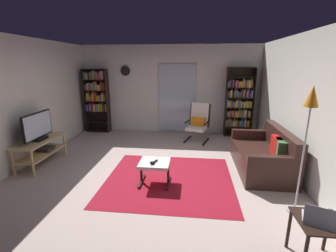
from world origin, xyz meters
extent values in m
plane|color=#B29D95|center=(0.00, 0.00, 0.00)|extent=(7.02, 7.02, 0.00)
cube|color=silver|center=(0.00, 2.90, 1.30)|extent=(5.60, 0.06, 2.60)
cube|color=silver|center=(-2.70, 0.00, 1.30)|extent=(0.06, 6.00, 2.60)
cube|color=silver|center=(2.70, 0.00, 1.30)|extent=(0.06, 6.00, 2.60)
cube|color=silver|center=(0.28, 2.83, 1.05)|extent=(1.10, 0.01, 2.00)
cube|color=maroon|center=(0.36, -0.29, 0.00)|extent=(2.29, 2.13, 0.01)
cube|color=tan|center=(-2.37, 0.11, 0.53)|extent=(0.50, 1.22, 0.02)
cube|color=tan|center=(-2.37, 0.11, 0.24)|extent=(0.46, 1.16, 0.02)
cylinder|color=tan|center=(-2.17, -0.45, 0.26)|extent=(0.05, 0.05, 0.52)
cylinder|color=tan|center=(-2.17, 0.67, 0.26)|extent=(0.05, 0.05, 0.52)
cylinder|color=tan|center=(-2.57, -0.45, 0.26)|extent=(0.05, 0.05, 0.52)
cylinder|color=tan|center=(-2.57, 0.67, 0.26)|extent=(0.05, 0.05, 0.52)
cube|color=#28282D|center=(-2.37, 0.25, 0.29)|extent=(0.30, 0.28, 0.07)
cube|color=black|center=(-2.37, 0.11, 0.56)|extent=(0.20, 0.32, 0.05)
cube|color=black|center=(-2.37, 0.11, 0.85)|extent=(0.04, 0.87, 0.52)
cube|color=silver|center=(-2.35, 0.11, 0.85)|extent=(0.01, 0.81, 0.47)
cube|color=black|center=(-2.51, 2.64, 0.96)|extent=(0.02, 0.30, 1.91)
cube|color=black|center=(-1.81, 2.64, 0.96)|extent=(0.02, 0.30, 1.91)
cube|color=black|center=(-2.16, 2.78, 0.96)|extent=(0.72, 0.02, 1.91)
cube|color=black|center=(-2.16, 2.64, 0.02)|extent=(0.69, 0.28, 0.02)
cube|color=black|center=(-2.16, 2.64, 0.32)|extent=(0.69, 0.28, 0.02)
cube|color=black|center=(-2.16, 2.64, 0.64)|extent=(0.69, 0.28, 0.02)
cube|color=black|center=(-2.16, 2.64, 0.96)|extent=(0.69, 0.28, 0.02)
cube|color=black|center=(-2.16, 2.64, 1.27)|extent=(0.69, 0.28, 0.02)
cube|color=black|center=(-2.16, 2.64, 1.59)|extent=(0.69, 0.28, 0.02)
cube|color=black|center=(-2.16, 2.64, 1.90)|extent=(0.69, 0.28, 0.02)
cube|color=#3C64A3|center=(-2.48, 2.65, 0.75)|extent=(0.03, 0.20, 0.20)
cube|color=#276BB0|center=(-2.43, 2.64, 0.73)|extent=(0.03, 0.22, 0.18)
cube|color=#2E2433|center=(-2.40, 2.65, 0.74)|extent=(0.03, 0.18, 0.18)
cube|color=purple|center=(-2.35, 2.64, 0.77)|extent=(0.04, 0.21, 0.25)
cube|color=red|center=(-2.31, 2.63, 0.74)|extent=(0.02, 0.11, 0.20)
cube|color=red|center=(-2.27, 2.63, 0.76)|extent=(0.03, 0.12, 0.24)
cube|color=gold|center=(-2.22, 2.63, 0.75)|extent=(0.04, 0.23, 0.21)
cube|color=brown|center=(-2.18, 2.63, 0.76)|extent=(0.03, 0.17, 0.22)
cube|color=teal|center=(-2.14, 2.62, 0.75)|extent=(0.04, 0.21, 0.22)
cube|color=orange|center=(-2.09, 2.63, 0.76)|extent=(0.04, 0.19, 0.23)
cube|color=brown|center=(-2.04, 2.63, 0.77)|extent=(0.02, 0.10, 0.26)
cube|color=gold|center=(-2.02, 2.65, 0.77)|extent=(0.02, 0.18, 0.26)
cube|color=brown|center=(-1.98, 2.66, 0.72)|extent=(0.04, 0.16, 0.16)
cube|color=#232A2C|center=(-1.92, 2.64, 0.77)|extent=(0.04, 0.17, 0.24)
cube|color=#9D9336|center=(-1.86, 2.64, 0.76)|extent=(0.04, 0.17, 0.23)
cube|color=#2C8C3F|center=(-2.48, 2.65, 1.05)|extent=(0.03, 0.10, 0.17)
cube|color=gold|center=(-2.44, 2.64, 1.09)|extent=(0.03, 0.19, 0.25)
cube|color=gold|center=(-2.40, 2.64, 1.06)|extent=(0.03, 0.12, 0.19)
cube|color=brown|center=(-2.36, 2.65, 1.05)|extent=(0.03, 0.10, 0.16)
cube|color=#AA8E3A|center=(-2.32, 2.63, 1.04)|extent=(0.02, 0.19, 0.15)
cube|color=gold|center=(-2.30, 2.64, 1.05)|extent=(0.02, 0.13, 0.18)
cube|color=gold|center=(-2.26, 2.64, 1.10)|extent=(0.03, 0.16, 0.27)
cube|color=red|center=(-2.22, 2.65, 1.08)|extent=(0.02, 0.18, 0.23)
cube|color=#C33935|center=(-2.18, 2.64, 1.08)|extent=(0.04, 0.12, 0.23)
cube|color=orange|center=(-2.12, 2.65, 1.04)|extent=(0.04, 0.18, 0.15)
cube|color=gold|center=(-2.08, 2.62, 1.04)|extent=(0.03, 0.11, 0.16)
cube|color=orange|center=(-2.05, 2.64, 1.05)|extent=(0.02, 0.21, 0.17)
cube|color=#3156B9|center=(-2.00, 2.64, 1.05)|extent=(0.04, 0.20, 0.16)
cube|color=orange|center=(-1.94, 2.64, 1.09)|extent=(0.04, 0.24, 0.24)
cube|color=#AA882B|center=(-1.89, 2.63, 1.06)|extent=(0.04, 0.13, 0.18)
cube|color=#377E4B|center=(-2.47, 2.64, 1.37)|extent=(0.04, 0.15, 0.17)
cube|color=gold|center=(-2.42, 2.65, 1.38)|extent=(0.03, 0.13, 0.19)
cube|color=beige|center=(-2.38, 2.65, 1.39)|extent=(0.04, 0.19, 0.22)
cube|color=#9C3E83|center=(-2.34, 2.62, 1.39)|extent=(0.04, 0.21, 0.21)
cube|color=gold|center=(-2.29, 2.65, 1.38)|extent=(0.03, 0.13, 0.19)
cube|color=olive|center=(-2.25, 2.64, 1.40)|extent=(0.02, 0.11, 0.24)
cube|color=#5A9390|center=(-2.21, 2.62, 1.39)|extent=(0.03, 0.14, 0.22)
cube|color=beige|center=(-2.16, 2.65, 1.41)|extent=(0.03, 0.14, 0.26)
cube|color=#A39B3C|center=(-2.12, 2.62, 1.37)|extent=(0.04, 0.18, 0.17)
cube|color=orange|center=(-2.08, 2.65, 1.37)|extent=(0.03, 0.22, 0.18)
cube|color=beige|center=(-2.04, 2.65, 1.36)|extent=(0.04, 0.24, 0.16)
cube|color=red|center=(-1.99, 2.65, 1.42)|extent=(0.03, 0.11, 0.27)
cube|color=red|center=(-1.96, 2.62, 1.41)|extent=(0.02, 0.19, 0.25)
cube|color=brown|center=(-1.92, 2.65, 1.40)|extent=(0.03, 0.13, 0.23)
cube|color=red|center=(-1.88, 2.64, 1.39)|extent=(0.03, 0.22, 0.21)
cube|color=#447B45|center=(-2.48, 2.65, 1.71)|extent=(0.02, 0.22, 0.22)
cube|color=#989D3E|center=(-2.45, 2.65, 1.71)|extent=(0.04, 0.13, 0.21)
cube|color=beige|center=(-2.40, 2.65, 1.69)|extent=(0.04, 0.17, 0.18)
cube|color=#57939B|center=(-2.36, 2.63, 1.69)|extent=(0.02, 0.20, 0.17)
cube|color=#1C2C30|center=(-2.32, 2.63, 1.71)|extent=(0.04, 0.23, 0.21)
cube|color=brown|center=(-2.27, 2.63, 1.70)|extent=(0.03, 0.23, 0.21)
cube|color=#378749|center=(-2.23, 2.64, 1.73)|extent=(0.03, 0.16, 0.26)
cube|color=orange|center=(-2.19, 2.65, 1.72)|extent=(0.02, 0.19, 0.24)
cube|color=#358941|center=(-2.15, 2.63, 1.72)|extent=(0.03, 0.16, 0.24)
cube|color=brown|center=(-2.10, 2.62, 1.73)|extent=(0.03, 0.19, 0.25)
cube|color=#993D8A|center=(-2.06, 2.64, 1.70)|extent=(0.04, 0.24, 0.20)
cube|color=gold|center=(-2.02, 2.66, 1.70)|extent=(0.03, 0.12, 0.19)
cube|color=beige|center=(-1.97, 2.65, 1.72)|extent=(0.04, 0.14, 0.24)
cube|color=#C23E24|center=(-1.94, 2.62, 1.70)|extent=(0.02, 0.19, 0.19)
cube|color=beige|center=(-1.91, 2.62, 1.73)|extent=(0.03, 0.16, 0.25)
cube|color=black|center=(1.69, 2.65, 0.99)|extent=(0.02, 0.30, 1.97)
cube|color=black|center=(2.44, 2.65, 0.99)|extent=(0.02, 0.30, 1.97)
cube|color=black|center=(2.07, 2.79, 0.99)|extent=(0.77, 0.02, 1.97)
cube|color=black|center=(2.07, 2.65, 0.02)|extent=(0.74, 0.28, 0.02)
cube|color=black|center=(2.07, 2.65, 0.28)|extent=(0.74, 0.28, 0.02)
cube|color=black|center=(2.07, 2.65, 0.56)|extent=(0.74, 0.28, 0.02)
cube|color=black|center=(2.07, 2.65, 0.84)|extent=(0.74, 0.28, 0.02)
cube|color=black|center=(2.07, 2.65, 1.13)|extent=(0.74, 0.28, 0.02)
cube|color=black|center=(2.07, 2.65, 1.41)|extent=(0.74, 0.28, 0.02)
cube|color=black|center=(2.07, 2.65, 1.69)|extent=(0.74, 0.28, 0.02)
cube|color=black|center=(2.07, 2.65, 1.95)|extent=(0.74, 0.28, 0.02)
cube|color=#43883F|center=(1.73, 2.66, 0.38)|extent=(0.04, 0.23, 0.19)
cube|color=brown|center=(1.78, 2.64, 0.39)|extent=(0.02, 0.17, 0.21)
cube|color=brown|center=(1.80, 2.66, 0.41)|extent=(0.02, 0.22, 0.24)
cube|color=#993D8F|center=(1.84, 2.63, 0.40)|extent=(0.02, 0.20, 0.22)
cube|color=brown|center=(1.87, 2.64, 0.39)|extent=(0.03, 0.20, 0.20)
cube|color=#2F794E|center=(1.90, 2.65, 0.39)|extent=(0.03, 0.16, 0.20)
cube|color=beige|center=(1.93, 2.64, 0.36)|extent=(0.02, 0.22, 0.15)
cube|color=beige|center=(1.97, 2.64, 0.40)|extent=(0.02, 0.14, 0.23)
cube|color=orange|center=(2.00, 2.63, 0.37)|extent=(0.03, 0.17, 0.17)
cube|color=gold|center=(2.04, 2.65, 0.39)|extent=(0.02, 0.15, 0.20)
cube|color=black|center=(2.06, 2.64, 0.38)|extent=(0.02, 0.20, 0.17)
cube|color=brown|center=(2.11, 2.63, 0.37)|extent=(0.04, 0.10, 0.15)
cube|color=teal|center=(2.15, 2.64, 0.38)|extent=(0.03, 0.16, 0.17)
cube|color=#3E56AC|center=(2.20, 2.66, 0.40)|extent=(0.04, 0.16, 0.21)
cube|color=#385CA5|center=(2.24, 2.66, 0.37)|extent=(0.02, 0.19, 0.16)
cube|color=beige|center=(2.27, 2.63, 0.41)|extent=(0.03, 0.15, 0.23)
cube|color=#28292D|center=(2.30, 2.64, 0.39)|extent=(0.03, 0.17, 0.20)
cube|color=orange|center=(2.35, 2.63, 0.38)|extent=(0.04, 0.16, 0.18)
cube|color=brown|center=(2.39, 2.66, 0.40)|extent=(0.02, 0.17, 0.23)
cube|color=#252A34|center=(1.73, 2.64, 0.65)|extent=(0.03, 0.10, 0.16)
cube|color=orange|center=(1.77, 2.66, 0.66)|extent=(0.03, 0.16, 0.17)
cube|color=#5895A4|center=(1.81, 2.65, 0.65)|extent=(0.04, 0.13, 0.16)
cube|color=red|center=(1.87, 2.65, 0.67)|extent=(0.04, 0.11, 0.20)
cube|color=orange|center=(1.90, 2.64, 0.65)|extent=(0.02, 0.10, 0.16)
cube|color=#A18B3A|center=(1.93, 2.65, 0.65)|extent=(0.03, 0.11, 0.16)
cube|color=brown|center=(1.96, 2.65, 0.68)|extent=(0.02, 0.22, 0.22)
cube|color=beige|center=(1.99, 2.63, 0.66)|extent=(0.03, 0.20, 0.17)
cube|color=gold|center=(2.03, 2.66, 0.65)|extent=(0.03, 0.16, 0.15)
cube|color=orange|center=(2.06, 2.63, 0.67)|extent=(0.03, 0.17, 0.20)
cube|color=#377D4B|center=(2.10, 2.65, 0.69)|extent=(0.02, 0.14, 0.25)
cube|color=gold|center=(2.13, 2.64, 0.67)|extent=(0.03, 0.11, 0.20)
cube|color=#3D61B4|center=(2.18, 2.63, 0.67)|extent=(0.03, 0.19, 0.20)
cube|color=gold|center=(2.22, 2.65, 0.68)|extent=(0.04, 0.22, 0.22)
cube|color=beige|center=(2.27, 2.65, 0.68)|extent=(0.03, 0.13, 0.22)
cube|color=black|center=(2.31, 2.66, 0.67)|extent=(0.04, 0.11, 0.19)
cube|color=beige|center=(2.36, 2.63, 0.66)|extent=(0.03, 0.13, 0.18)
cube|color=olive|center=(2.39, 2.65, 0.66)|extent=(0.03, 0.11, 0.18)
cube|color=teal|center=(1.73, 2.64, 0.96)|extent=(0.03, 0.24, 0.22)
cube|color=gold|center=(1.77, 2.65, 0.94)|extent=(0.04, 0.22, 0.18)
cube|color=teal|center=(1.82, 2.64, 0.96)|extent=(0.03, 0.22, 0.21)
cube|color=#8C3684|center=(1.86, 2.64, 0.93)|extent=(0.04, 0.21, 0.16)
cube|color=#9A9E3D|center=(1.90, 2.66, 0.95)|extent=(0.02, 0.12, 0.20)
cube|color=olive|center=(1.93, 2.64, 0.93)|extent=(0.04, 0.22, 0.16)
cube|color=beige|center=(1.97, 2.66, 0.95)|extent=(0.02, 0.23, 0.19)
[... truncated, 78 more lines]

